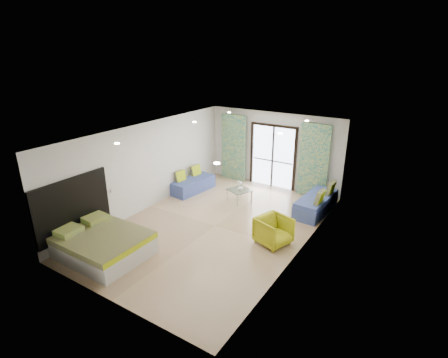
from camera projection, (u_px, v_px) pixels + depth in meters
The scene contains 24 objects.
floor at pixel (215, 226), 9.96m from camera, with size 5.00×7.50×0.01m, color #A18260, non-canonical shape.
ceiling at pixel (214, 133), 9.02m from camera, with size 5.00×7.50×0.01m, color silver, non-canonical shape.
wall_back at pixel (273, 150), 12.45m from camera, with size 5.00×0.01×2.70m, color silver, non-canonical shape.
wall_front at pixel (103, 242), 6.53m from camera, with size 5.00×0.01×2.70m, color silver, non-canonical shape.
wall_left at pixel (148, 166), 10.75m from camera, with size 0.01×7.50×2.70m, color silver, non-canonical shape.
wall_right at pixel (303, 202), 8.23m from camera, with size 0.01×7.50×2.70m, color silver, non-canonical shape.
balcony_door at pixel (273, 153), 12.46m from camera, with size 1.76×0.08×2.28m.
balcony_rail at pixel (273, 161), 12.58m from camera, with size 1.52×0.03×0.04m, color #595451.
curtain_left at pixel (234, 148), 13.13m from camera, with size 1.00×0.10×2.50m, color silver.
curtain_right at pixel (314, 161), 11.57m from camera, with size 1.00×0.10×2.50m, color silver.
downlight_a at pixel (117, 143), 8.15m from camera, with size 0.12×0.12×0.02m, color #FFE0B2.
downlight_b at pixel (217, 163), 6.74m from camera, with size 0.12×0.12×0.02m, color #FFE0B2.
downlight_c at pixel (194, 122), 10.52m from camera, with size 0.12×0.12×0.02m, color #FFE0B2.
downlight_d at pixel (280, 133), 9.11m from camera, with size 0.12×0.12×0.02m, color #FFE0B2.
downlight_e at pixel (229, 112), 12.10m from camera, with size 0.12×0.12×0.02m, color #FFE0B2.
downlight_f at pixel (307, 121), 10.69m from camera, with size 0.12×0.12×0.02m, color #FFE0B2.
headboard at pixel (73, 207), 8.70m from camera, with size 0.06×2.10×1.50m, color black.
switch_plate at pixel (112, 191), 9.69m from camera, with size 0.02×0.10×0.10m, color silver.
bed at pixel (103, 244), 8.47m from camera, with size 2.04×1.66×0.70m.
daybed_left at pixel (193, 184), 12.31m from camera, with size 0.83×1.73×0.82m.
daybed_right at pixel (316, 203), 10.72m from camera, with size 0.84×1.92×0.93m.
coffee_table at pixel (239, 191), 11.41m from camera, with size 0.86×0.86×0.75m.
vase at pixel (240, 188), 11.30m from camera, with size 0.17×0.18×0.17m, color white.
armchair at pixel (274, 229), 8.94m from camera, with size 0.78×0.73×0.80m, color #AEAE16.
Camera 1 is at (4.96, -7.34, 4.75)m, focal length 28.00 mm.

